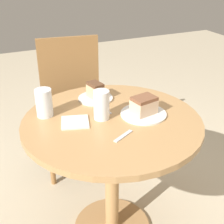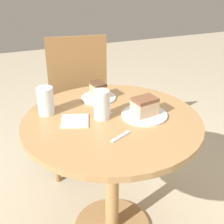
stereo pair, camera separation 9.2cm
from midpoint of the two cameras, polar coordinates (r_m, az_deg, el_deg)
table at (r=1.62m, az=1.64°, el=-6.61°), size 0.89×0.89×0.75m
chair at (r=2.30m, az=-4.68°, el=2.07°), size 0.52×0.47×0.95m
plate_near at (r=1.75m, az=-0.97°, el=2.59°), size 0.19×0.19×0.01m
plate_far at (r=1.58m, az=7.58°, el=-0.55°), size 0.23×0.23×0.01m
cake_slice_near at (r=1.73m, az=-0.99°, el=4.05°), size 0.08×0.10×0.09m
cake_slice_far at (r=1.55m, az=7.69°, el=1.04°), size 0.13×0.11×0.09m
glass_lemonade at (r=1.51m, az=-0.15°, el=1.09°), size 0.08×0.08×0.15m
glass_water at (r=1.59m, az=-10.39°, el=1.68°), size 0.08×0.08×0.14m
napkin_stack at (r=1.51m, az=-5.08°, el=-1.67°), size 0.16×0.16×0.01m
fork at (r=1.64m, az=0.21°, el=0.82°), size 0.03×0.16×0.00m
spoon at (r=1.39m, az=3.54°, el=-4.49°), size 0.12×0.07×0.00m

